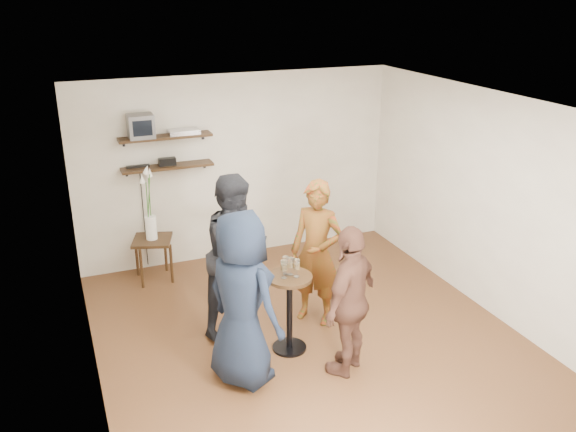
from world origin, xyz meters
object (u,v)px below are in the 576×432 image
object	(u,v)px
drinks_table	(289,303)
person_brown	(350,301)
side_table	(153,246)
crt_monitor	(141,126)
person_navy	(242,300)
person_dark	(238,255)
radio	(167,162)
dvd_deck	(184,132)
person_plaid	(317,253)

from	to	relation	value
drinks_table	person_brown	world-z (taller)	person_brown
side_table	crt_monitor	bearing A→B (deg)	86.06
person_navy	person_dark	bearing A→B (deg)	-42.89
radio	person_navy	world-z (taller)	person_navy
drinks_table	person_dark	world-z (taller)	person_dark
dvd_deck	drinks_table	xyz separation A→B (m)	(0.48, -2.51, -1.34)
radio	person_brown	world-z (taller)	person_brown
dvd_deck	person_navy	distance (m)	3.01
person_dark	person_brown	distance (m)	1.41
radio	person_navy	xyz separation A→B (m)	(0.10, -2.83, -0.63)
dvd_deck	person_navy	world-z (taller)	dvd_deck
drinks_table	person_plaid	size ratio (longest dim) A/B	0.51
person_navy	person_brown	bearing A→B (deg)	-130.73
crt_monitor	person_dark	xyz separation A→B (m)	(0.65, -1.91, -1.10)
dvd_deck	person_brown	xyz separation A→B (m)	(0.89, -3.07, -1.11)
radio	person_navy	distance (m)	2.90
person_dark	person_navy	world-z (taller)	person_dark
dvd_deck	person_dark	xyz separation A→B (m)	(0.10, -1.91, -0.98)
radio	person_navy	bearing A→B (deg)	-88.08
radio	person_brown	bearing A→B (deg)	-69.77
drinks_table	side_table	bearing A→B (deg)	115.02
radio	person_plaid	xyz separation A→B (m)	(1.24, -2.04, -0.67)
person_dark	person_plaid	bearing A→B (deg)	-39.98
radio	person_brown	xyz separation A→B (m)	(1.13, -3.07, -0.73)
person_plaid	person_navy	bearing A→B (deg)	-97.13
person_navy	person_brown	xyz separation A→B (m)	(1.04, -0.24, -0.10)
dvd_deck	drinks_table	distance (m)	2.88
radio	dvd_deck	bearing A→B (deg)	0.00
crt_monitor	dvd_deck	size ratio (longest dim) A/B	0.80
dvd_deck	radio	size ratio (longest dim) A/B	1.82
radio	person_dark	size ratio (longest dim) A/B	0.12
crt_monitor	side_table	size ratio (longest dim) A/B	0.53
person_dark	person_brown	world-z (taller)	person_dark
side_table	person_brown	world-z (taller)	person_brown
drinks_table	person_dark	bearing A→B (deg)	121.99
drinks_table	crt_monitor	bearing A→B (deg)	112.14
drinks_table	person_plaid	world-z (taller)	person_plaid
radio	person_dark	bearing A→B (deg)	-79.78
side_table	person_brown	distance (m)	3.16
side_table	drinks_table	xyz separation A→B (m)	(1.04, -2.23, 0.08)
dvd_deck	side_table	size ratio (longest dim) A/B	0.66
drinks_table	person_dark	xyz separation A→B (m)	(-0.37, 0.60, 0.36)
person_plaid	person_dark	distance (m)	0.90
person_dark	side_table	bearing A→B (deg)	80.26
side_table	person_plaid	size ratio (longest dim) A/B	0.36
person_plaid	person_navy	size ratio (longest dim) A/B	0.95
person_dark	person_brown	xyz separation A→B (m)	(0.79, -1.16, -0.13)
person_dark	drinks_table	bearing A→B (deg)	-90.00
person_plaid	person_brown	world-z (taller)	person_plaid
dvd_deck	person_plaid	size ratio (longest dim) A/B	0.24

